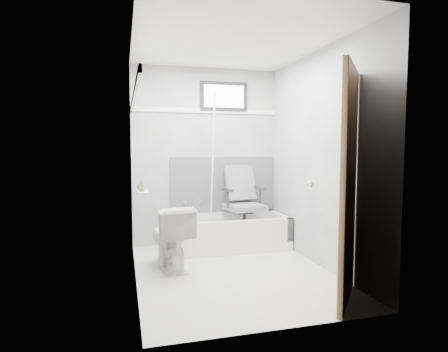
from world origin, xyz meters
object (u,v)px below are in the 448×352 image
object	(u,v)px
toilet	(170,237)
door	(399,189)
bathtub	(229,232)
office_chair	(244,202)
soap_bottle_b	(141,185)
soap_bottle_a	(142,186)

from	to	relation	value
toilet	door	size ratio (longest dim) A/B	0.35
bathtub	toilet	xyz separation A→B (m)	(-0.85, -0.63, 0.13)
office_chair	soap_bottle_b	xyz separation A→B (m)	(-1.39, -1.04, 0.36)
door	soap_bottle_b	bearing A→B (deg)	147.58
bathtub	soap_bottle_b	bearing A→B (deg)	-139.75
soap_bottle_a	toilet	bearing A→B (deg)	57.36
office_chair	soap_bottle_a	world-z (taller)	office_chair
door	soap_bottle_b	distance (m)	2.27
door	toilet	bearing A→B (deg)	135.38
bathtub	soap_bottle_a	xyz separation A→B (m)	(-1.17, -1.13, 0.76)
office_chair	soap_bottle_b	world-z (taller)	office_chair
office_chair	soap_bottle_b	distance (m)	1.77
soap_bottle_a	soap_bottle_b	distance (m)	0.14
toilet	soap_bottle_b	bearing A→B (deg)	38.77
office_chair	soap_bottle_a	xyz separation A→B (m)	(-1.39, -1.18, 0.36)
door	soap_bottle_a	xyz separation A→B (m)	(-1.92, 1.08, -0.03)
door	office_chair	bearing A→B (deg)	103.15
soap_bottle_a	bathtub	bearing A→B (deg)	44.02
door	soap_bottle_b	world-z (taller)	door
door	soap_bottle_a	bearing A→B (deg)	150.66
bathtub	soap_bottle_b	distance (m)	1.71
bathtub	toilet	distance (m)	1.07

